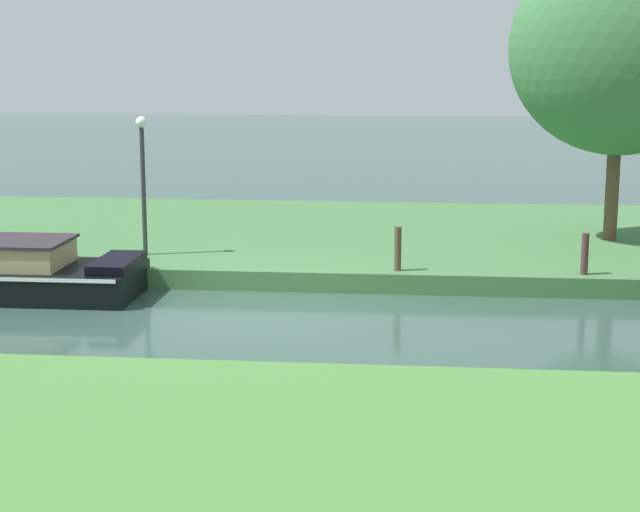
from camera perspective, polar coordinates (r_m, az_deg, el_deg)
ground_plane at (r=18.75m, az=-2.88°, el=-3.35°), size 120.00×120.00×0.00m
riverbank_far at (r=25.50m, az=-0.55°, el=0.99°), size 72.00×10.00×0.40m
willow_tree_left at (r=24.44m, az=16.15°, el=10.81°), size 4.97×3.46×6.71m
lamp_post at (r=22.42m, az=-9.64°, el=4.73°), size 0.24×0.24×2.94m
mooring_post_near at (r=20.95m, az=14.24°, el=0.12°), size 0.14×0.14×0.82m
mooring_post_far at (r=20.72m, az=4.26°, el=0.40°), size 0.14×0.14×0.88m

